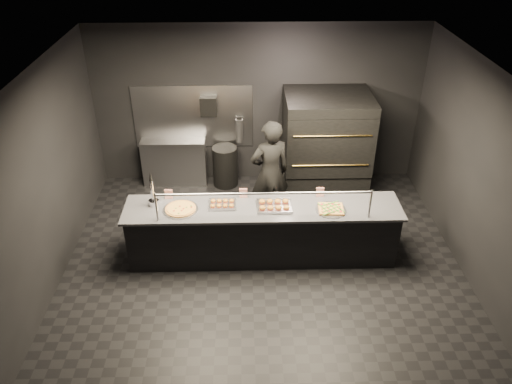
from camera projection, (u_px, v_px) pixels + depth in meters
room at (261, 171)px, 7.09m from camera, size 6.04×6.00×3.00m
service_counter at (263, 232)px, 7.59m from camera, size 4.10×0.78×1.37m
pizza_oven at (325, 146)px, 8.97m from camera, size 1.50×1.23×1.91m
prep_shelf at (175, 162)px, 9.54m from camera, size 1.20×0.35×0.90m
towel_dispenser at (209, 106)px, 9.03m from camera, size 0.30×0.20×0.35m
fire_extinguisher at (239, 130)px, 9.31m from camera, size 0.14×0.14×0.51m
beer_tap at (153, 196)px, 7.31m from camera, size 0.15×0.21×0.56m
round_pizza at (181, 209)px, 7.28m from camera, size 0.52×0.52×0.03m
slider_tray_a at (222, 204)px, 7.37m from camera, size 0.41×0.31×0.06m
slider_tray_b at (274, 205)px, 7.33m from camera, size 0.53×0.41×0.08m
square_pizza at (331, 209)px, 7.27m from camera, size 0.45×0.45×0.05m
condiment_jar at (156, 197)px, 7.49m from camera, size 0.15×0.06×0.10m
tent_cards at (244, 193)px, 7.55m from camera, size 2.41×0.04×0.15m
trash_bin at (225, 166)px, 9.50m from camera, size 0.47×0.47×0.79m
worker at (270, 173)px, 8.21m from camera, size 0.78×0.63×1.85m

